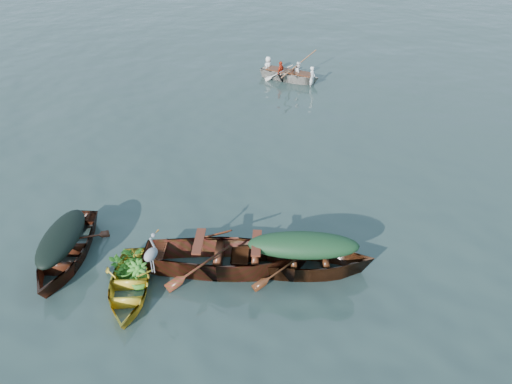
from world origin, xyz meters
The scene contains 13 objects.
ground centered at (0.00, 0.00, 0.00)m, with size 140.00×140.00×0.00m, color #2C3E3A.
yellow_dinghy centered at (-1.53, -1.63, 0.00)m, with size 1.28×2.95×0.78m, color gold.
dark_covered_boat centered at (-3.49, -1.32, 0.00)m, with size 1.44×3.87×0.98m, color #41160F.
green_tarp_boat centered at (1.58, 0.50, 0.00)m, with size 1.37×4.40×1.03m, color #431F0F.
open_wooden_boat centered at (0.06, -0.11, 0.00)m, with size 1.61×5.17×1.26m, color #5A2016.
rowed_boat centered at (-2.91, 11.70, 0.00)m, with size 1.12×3.72×0.85m, color beige.
dark_tarp_cover centered at (-3.49, -1.32, 0.69)m, with size 0.79×2.13×0.40m, color black.
green_tarp_cover centered at (1.58, 0.50, 0.77)m, with size 0.75×2.42×0.52m, color #17381D.
thwart_benches centered at (0.06, -0.11, 0.65)m, with size 0.97×2.59×0.04m, color #552113, non-canonical shape.
heron centered at (-1.07, -1.32, 0.85)m, with size 0.28×0.40×0.92m, color #94979C, non-canonical shape.
dinghy_weeds centered at (-1.77, -1.13, 0.69)m, with size 0.70×0.90×0.60m, color #34731E.
rowers centered at (-2.91, 11.70, 0.81)m, with size 1.00×2.60×0.76m, color white.
oars centered at (-2.91, 11.70, 0.46)m, with size 2.60×0.60×0.06m, color #A7663F, non-canonical shape.
Camera 1 is at (4.02, -7.61, 7.54)m, focal length 35.00 mm.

